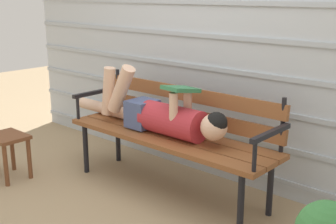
% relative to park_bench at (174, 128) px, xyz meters
% --- Properties ---
extents(ground_plane, '(12.00, 12.00, 0.00)m').
position_rel_park_bench_xyz_m(ground_plane, '(0.00, -0.23, -0.50)').
color(ground_plane, tan).
extents(house_siding, '(4.69, 0.08, 2.36)m').
position_rel_park_bench_xyz_m(house_siding, '(0.00, 0.47, 0.68)').
color(house_siding, '#B2BCC6').
rests_on(house_siding, ground).
extents(park_bench, '(1.79, 0.50, 0.85)m').
position_rel_park_bench_xyz_m(park_bench, '(0.00, 0.00, 0.00)').
color(park_bench, brown).
rests_on(park_bench, ground).
extents(reclining_person, '(1.65, 0.27, 0.51)m').
position_rel_park_bench_xyz_m(reclining_person, '(-0.09, -0.07, 0.11)').
color(reclining_person, '#B72D38').
extents(footstool, '(0.34, 0.27, 0.38)m').
position_rel_park_bench_xyz_m(footstool, '(-1.17, -0.76, -0.21)').
color(footstool, brown).
rests_on(footstool, ground).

